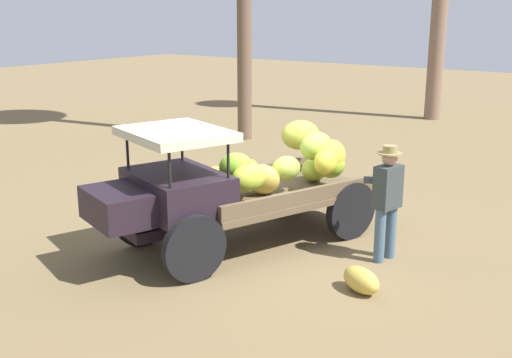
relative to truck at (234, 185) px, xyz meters
name	(u,v)px	position (x,y,z in m)	size (l,w,h in m)	color
ground_plane	(251,242)	(-0.25, 0.12, -0.96)	(60.00, 60.00, 0.00)	brown
truck	(234,185)	(0.00, 0.00, 0.00)	(4.66, 2.92, 1.90)	black
farmer	(387,196)	(-0.81, 2.08, 0.00)	(0.53, 0.49, 1.68)	#455F77
loose_banana_bunch	(361,280)	(0.36, 2.30, -0.79)	(0.58, 0.33, 0.32)	gold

